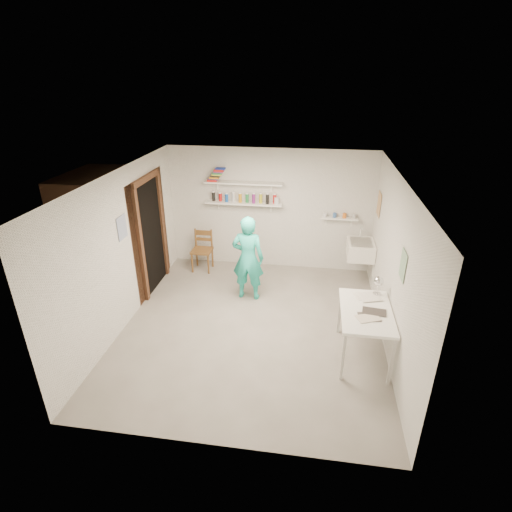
# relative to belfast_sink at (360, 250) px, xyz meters

# --- Properties ---
(floor) EXTENTS (4.00, 4.50, 0.02)m
(floor) POSITION_rel_belfast_sink_xyz_m (-1.75, -1.70, -0.71)
(floor) COLOR slate
(floor) RESTS_ON ground
(ceiling) EXTENTS (4.00, 4.50, 0.02)m
(ceiling) POSITION_rel_belfast_sink_xyz_m (-1.75, -1.70, 1.71)
(ceiling) COLOR silver
(ceiling) RESTS_ON wall_back
(wall_back) EXTENTS (4.00, 0.02, 2.40)m
(wall_back) POSITION_rel_belfast_sink_xyz_m (-1.75, 0.56, 0.50)
(wall_back) COLOR silver
(wall_back) RESTS_ON ground
(wall_front) EXTENTS (4.00, 0.02, 2.40)m
(wall_front) POSITION_rel_belfast_sink_xyz_m (-1.75, -3.96, 0.50)
(wall_front) COLOR silver
(wall_front) RESTS_ON ground
(wall_left) EXTENTS (0.02, 4.50, 2.40)m
(wall_left) POSITION_rel_belfast_sink_xyz_m (-3.76, -1.70, 0.50)
(wall_left) COLOR silver
(wall_left) RESTS_ON ground
(wall_right) EXTENTS (0.02, 4.50, 2.40)m
(wall_right) POSITION_rel_belfast_sink_xyz_m (0.26, -1.70, 0.50)
(wall_right) COLOR silver
(wall_right) RESTS_ON ground
(doorway_recess) EXTENTS (0.02, 0.90, 2.00)m
(doorway_recess) POSITION_rel_belfast_sink_xyz_m (-3.74, -0.65, 0.30)
(doorway_recess) COLOR black
(doorway_recess) RESTS_ON wall_left
(corridor_box) EXTENTS (1.40, 1.50, 2.10)m
(corridor_box) POSITION_rel_belfast_sink_xyz_m (-4.45, -0.65, 0.35)
(corridor_box) COLOR brown
(corridor_box) RESTS_ON ground
(door_lintel) EXTENTS (0.06, 1.05, 0.10)m
(door_lintel) POSITION_rel_belfast_sink_xyz_m (-3.72, -0.65, 1.35)
(door_lintel) COLOR brown
(door_lintel) RESTS_ON wall_left
(door_jamb_near) EXTENTS (0.06, 0.10, 2.00)m
(door_jamb_near) POSITION_rel_belfast_sink_xyz_m (-3.72, -1.15, 0.30)
(door_jamb_near) COLOR brown
(door_jamb_near) RESTS_ON ground
(door_jamb_far) EXTENTS (0.06, 0.10, 2.00)m
(door_jamb_far) POSITION_rel_belfast_sink_xyz_m (-3.72, -0.15, 0.30)
(door_jamb_far) COLOR brown
(door_jamb_far) RESTS_ON ground
(shelf_lower) EXTENTS (1.50, 0.22, 0.03)m
(shelf_lower) POSITION_rel_belfast_sink_xyz_m (-2.25, 0.43, 0.65)
(shelf_lower) COLOR white
(shelf_lower) RESTS_ON wall_back
(shelf_upper) EXTENTS (1.50, 0.22, 0.03)m
(shelf_upper) POSITION_rel_belfast_sink_xyz_m (-2.25, 0.43, 1.05)
(shelf_upper) COLOR white
(shelf_upper) RESTS_ON wall_back
(ledge_shelf) EXTENTS (0.70, 0.14, 0.03)m
(ledge_shelf) POSITION_rel_belfast_sink_xyz_m (-0.40, 0.47, 0.42)
(ledge_shelf) COLOR white
(ledge_shelf) RESTS_ON wall_back
(poster_left) EXTENTS (0.01, 0.28, 0.36)m
(poster_left) POSITION_rel_belfast_sink_xyz_m (-3.74, -1.65, 0.85)
(poster_left) COLOR #334C7F
(poster_left) RESTS_ON wall_left
(poster_right_a) EXTENTS (0.01, 0.34, 0.42)m
(poster_right_a) POSITION_rel_belfast_sink_xyz_m (0.24, 0.10, 0.85)
(poster_right_a) COLOR #995933
(poster_right_a) RESTS_ON wall_right
(poster_right_b) EXTENTS (0.01, 0.30, 0.38)m
(poster_right_b) POSITION_rel_belfast_sink_xyz_m (0.24, -2.25, 0.80)
(poster_right_b) COLOR #3F724C
(poster_right_b) RESTS_ON wall_right
(belfast_sink) EXTENTS (0.48, 0.60, 0.30)m
(belfast_sink) POSITION_rel_belfast_sink_xyz_m (0.00, 0.00, 0.00)
(belfast_sink) COLOR white
(belfast_sink) RESTS_ON wall_right
(man) EXTENTS (0.57, 0.39, 1.52)m
(man) POSITION_rel_belfast_sink_xyz_m (-1.96, -0.80, 0.06)
(man) COLOR #27C6B2
(man) RESTS_ON ground
(wall_clock) EXTENTS (0.27, 0.05, 0.27)m
(wall_clock) POSITION_rel_belfast_sink_xyz_m (-1.97, -0.58, 0.31)
(wall_clock) COLOR #CDCC8C
(wall_clock) RESTS_ON man
(wooden_chair) EXTENTS (0.40, 0.38, 0.84)m
(wooden_chair) POSITION_rel_belfast_sink_xyz_m (-3.06, 0.13, -0.28)
(wooden_chair) COLOR brown
(wooden_chair) RESTS_ON ground
(work_table) EXTENTS (0.68, 1.14, 0.76)m
(work_table) POSITION_rel_belfast_sink_xyz_m (-0.11, -2.18, -0.32)
(work_table) COLOR white
(work_table) RESTS_ON ground
(desk_lamp) EXTENTS (0.14, 0.14, 0.14)m
(desk_lamp) POSITION_rel_belfast_sink_xyz_m (0.08, -1.72, 0.28)
(desk_lamp) COLOR silver
(desk_lamp) RESTS_ON work_table
(spray_cans) EXTENTS (1.32, 0.06, 0.17)m
(spray_cans) POSITION_rel_belfast_sink_xyz_m (-2.25, 0.43, 0.75)
(spray_cans) COLOR black
(spray_cans) RESTS_ON shelf_lower
(book_stack) EXTENTS (0.34, 0.14, 0.25)m
(book_stack) POSITION_rel_belfast_sink_xyz_m (-2.77, 0.43, 1.19)
(book_stack) COLOR red
(book_stack) RESTS_ON shelf_upper
(ledge_pots) EXTENTS (0.48, 0.07, 0.09)m
(ledge_pots) POSITION_rel_belfast_sink_xyz_m (-0.40, 0.47, 0.48)
(ledge_pots) COLOR silver
(ledge_pots) RESTS_ON ledge_shelf
(papers) EXTENTS (0.30, 0.22, 0.02)m
(papers) POSITION_rel_belfast_sink_xyz_m (-0.11, -2.18, 0.07)
(papers) COLOR silver
(papers) RESTS_ON work_table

